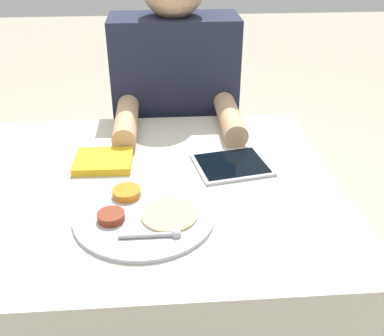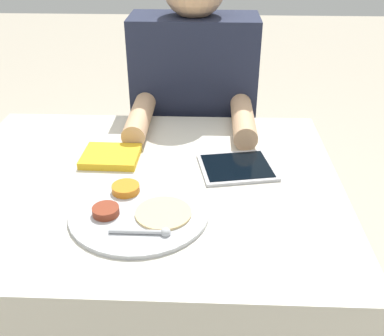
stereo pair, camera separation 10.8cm
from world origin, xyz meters
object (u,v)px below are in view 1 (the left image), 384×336
object	(u,v)px
red_notebook	(103,161)
tablet_device	(232,165)
thali_tray	(144,213)
person_diner	(176,147)

from	to	relation	value
red_notebook	tablet_device	xyz separation A→B (m)	(0.35, -0.04, -0.00)
thali_tray	person_diner	xyz separation A→B (m)	(0.10, 0.68, -0.19)
thali_tray	tablet_device	distance (m)	0.31
thali_tray	tablet_device	size ratio (longest dim) A/B	1.46
red_notebook	person_diner	xyz separation A→B (m)	(0.21, 0.43, -0.19)
thali_tray	tablet_device	xyz separation A→B (m)	(0.23, 0.21, -0.00)
tablet_device	person_diner	bearing A→B (deg)	105.70
thali_tray	person_diner	bearing A→B (deg)	81.62
thali_tray	red_notebook	size ratio (longest dim) A/B	2.06
red_notebook	person_diner	world-z (taller)	person_diner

